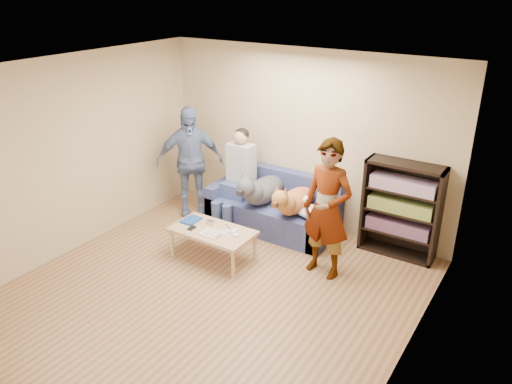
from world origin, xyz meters
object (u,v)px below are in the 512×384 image
Objects in this scene: sofa at (274,210)px; coffee_table at (213,233)px; person_seated at (237,174)px; bookshelf at (401,207)px; notebook_blue at (191,220)px; dog_gray at (261,190)px; person_standing_left at (190,161)px; person_standing_right at (327,209)px; camera_silver at (211,222)px; dog_tan at (293,201)px.

sofa is 1.25m from coffee_table.
person_seated reaches higher than bookshelf.
notebook_blue is 0.18× the size of person_seated.
dog_gray is at bearing 63.28° from notebook_blue.
person_seated is 0.48m from dog_gray.
person_standing_right is at bearing -54.76° from person_standing_left.
camera_silver is 0.10× the size of coffee_table.
sofa is 0.42m from dog_gray.
dog_tan is (-0.74, 0.51, -0.26)m from person_standing_right.
person_standing_right reaches higher than bookshelf.
person_standing_left is 1.81m from dog_tan.
person_seated is at bearing 166.97° from person_standing_right.
person_standing_right is 1.41× the size of dog_gray.
person_standing_right is 1.62m from camera_silver.
person_standing_right is 0.93× the size of sofa.
sofa is 1.86m from bookshelf.
dog_gray reaches higher than coffee_table.
person_standing_left reaches higher than dog_gray.
bookshelf is at bearing 8.64° from person_seated.
coffee_table is at bearing -123.31° from dog_tan.
person_standing_left reaches higher than bookshelf.
notebook_blue is at bearing -116.72° from dog_gray.
notebook_blue is 0.23× the size of dog_tan.
person_seated is at bearing -33.24° from person_standing_left.
camera_silver is at bearing -103.42° from dog_gray.
dog_gray is at bearing 76.58° from camera_silver.
person_seated is 1.02m from dog_tan.
person_standing_left is 1.23m from notebook_blue.
camera_silver is at bearing -83.41° from person_standing_left.
person_seated is (-1.75, 0.62, -0.11)m from person_standing_right.
bookshelf is at bearing 12.16° from dog_gray.
person_seated is (-0.23, 0.98, 0.33)m from camera_silver.
person_standing_right is at bearing -23.53° from dog_gray.
person_seated is 1.28× the size of dog_tan.
person_standing_left is at bearing 176.06° from person_standing_right.
person_standing_left is at bearing 141.00° from camera_silver.
bookshelf is at bearing 32.02° from camera_silver.
person_standing_right is 1.43m from dog_gray.
person_seated is (0.05, 1.05, 0.34)m from notebook_blue.
camera_silver is (1.02, -0.82, -0.42)m from person_standing_left.
camera_silver is 0.07× the size of person_seated.
bookshelf is (1.92, 0.41, 0.04)m from dog_gray.
bookshelf is (2.42, 1.41, 0.25)m from notebook_blue.
notebook_blue is 0.29m from camera_silver.
notebook_blue is at bearing -160.11° from person_standing_right.
person_standing_right reaches higher than sofa.
person_standing_left is 3.20m from bookshelf.
dog_gray reaches higher than camera_silver.
person_standing_right reaches higher than camera_silver.
notebook_blue is at bearing 172.87° from coffee_table.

